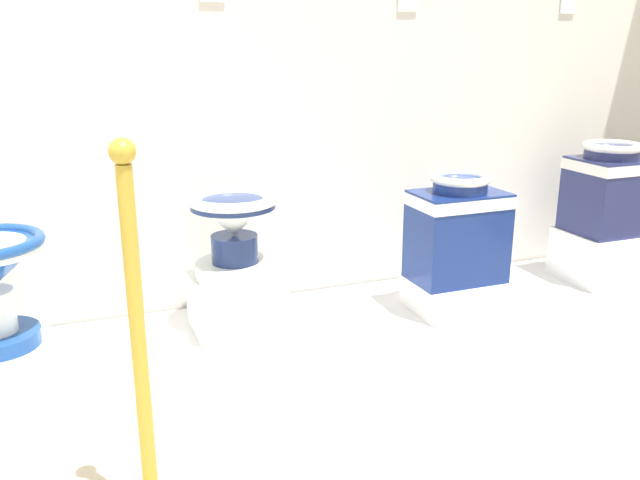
{
  "coord_description": "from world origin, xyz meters",
  "views": [
    {
      "loc": [
        0.98,
        0.04,
        1.23
      ],
      "look_at": [
        1.91,
        2.42,
        0.47
      ],
      "focal_mm": 37.12,
      "sensor_mm": 36.0,
      "label": 1
    }
  ],
  "objects_px": {
    "antique_toilet_squat_floral": "(608,186)",
    "info_placard_fourth": "(569,0)",
    "antique_toilet_pale_glazed": "(234,226)",
    "antique_toilet_leftmost": "(458,227)",
    "plinth_block_central_ornate": "(0,356)",
    "plinth_block_leftmost": "(453,294)",
    "plinth_block_squat_floral": "(599,255)",
    "stanchion_post_near_left": "(144,408)",
    "plinth_block_pale_glazed": "(237,302)"
  },
  "relations": [
    {
      "from": "antique_toilet_squat_floral",
      "to": "info_placard_fourth",
      "type": "height_order",
      "value": "info_placard_fourth"
    },
    {
      "from": "antique_toilet_pale_glazed",
      "to": "antique_toilet_leftmost",
      "type": "xyz_separation_m",
      "value": [
        0.94,
        -0.15,
        -0.06
      ]
    },
    {
      "from": "plinth_block_central_ornate",
      "to": "plinth_block_leftmost",
      "type": "bearing_deg",
      "value": -3.97
    },
    {
      "from": "plinth_block_squat_floral",
      "to": "antique_toilet_leftmost",
      "type": "bearing_deg",
      "value": -175.04
    },
    {
      "from": "plinth_block_leftmost",
      "to": "plinth_block_squat_floral",
      "type": "relative_size",
      "value": 1.06
    },
    {
      "from": "antique_toilet_leftmost",
      "to": "plinth_block_squat_floral",
      "type": "xyz_separation_m",
      "value": [
        0.88,
        0.08,
        -0.26
      ]
    },
    {
      "from": "plinth_block_squat_floral",
      "to": "antique_toilet_squat_floral",
      "type": "relative_size",
      "value": 0.8
    },
    {
      "from": "antique_toilet_leftmost",
      "to": "stanchion_post_near_left",
      "type": "relative_size",
      "value": 0.45
    },
    {
      "from": "antique_toilet_leftmost",
      "to": "antique_toilet_squat_floral",
      "type": "xyz_separation_m",
      "value": [
        0.88,
        0.08,
        0.09
      ]
    },
    {
      "from": "antique_toilet_leftmost",
      "to": "plinth_block_squat_floral",
      "type": "distance_m",
      "value": 0.92
    },
    {
      "from": "plinth_block_squat_floral",
      "to": "antique_toilet_squat_floral",
      "type": "distance_m",
      "value": 0.35
    },
    {
      "from": "plinth_block_central_ornate",
      "to": "antique_toilet_squat_floral",
      "type": "height_order",
      "value": "antique_toilet_squat_floral"
    },
    {
      "from": "plinth_block_leftmost",
      "to": "plinth_block_squat_floral",
      "type": "bearing_deg",
      "value": 4.96
    },
    {
      "from": "plinth_block_squat_floral",
      "to": "stanchion_post_near_left",
      "type": "bearing_deg",
      "value": -159.83
    },
    {
      "from": "plinth_block_pale_glazed",
      "to": "plinth_block_central_ornate",
      "type": "bearing_deg",
      "value": -178.7
    },
    {
      "from": "plinth_block_central_ornate",
      "to": "stanchion_post_near_left",
      "type": "xyz_separation_m",
      "value": [
        0.42,
        -0.89,
        0.19
      ]
    },
    {
      "from": "plinth_block_pale_glazed",
      "to": "stanchion_post_near_left",
      "type": "distance_m",
      "value": 1.04
    },
    {
      "from": "antique_toilet_pale_glazed",
      "to": "antique_toilet_leftmost",
      "type": "relative_size",
      "value": 0.76
    },
    {
      "from": "plinth_block_pale_glazed",
      "to": "antique_toilet_leftmost",
      "type": "relative_size",
      "value": 0.76
    },
    {
      "from": "plinth_block_leftmost",
      "to": "plinth_block_squat_floral",
      "type": "distance_m",
      "value": 0.89
    },
    {
      "from": "plinth_block_leftmost",
      "to": "stanchion_post_near_left",
      "type": "distance_m",
      "value": 1.62
    },
    {
      "from": "plinth_block_central_ornate",
      "to": "plinth_block_squat_floral",
      "type": "relative_size",
      "value": 1.05
    },
    {
      "from": "plinth_block_squat_floral",
      "to": "info_placard_fourth",
      "type": "relative_size",
      "value": 2.8
    },
    {
      "from": "info_placard_fourth",
      "to": "stanchion_post_near_left",
      "type": "xyz_separation_m",
      "value": [
        -2.27,
        -1.22,
        -1.1
      ]
    },
    {
      "from": "plinth_block_central_ornate",
      "to": "info_placard_fourth",
      "type": "height_order",
      "value": "info_placard_fourth"
    },
    {
      "from": "info_placard_fourth",
      "to": "stanchion_post_near_left",
      "type": "bearing_deg",
      "value": -151.85
    },
    {
      "from": "plinth_block_squat_floral",
      "to": "antique_toilet_squat_floral",
      "type": "bearing_deg",
      "value": 180.0
    },
    {
      "from": "plinth_block_leftmost",
      "to": "antique_toilet_pale_glazed",
      "type": "bearing_deg",
      "value": 171.11
    },
    {
      "from": "antique_toilet_pale_glazed",
      "to": "stanchion_post_near_left",
      "type": "distance_m",
      "value": 1.05
    },
    {
      "from": "plinth_block_central_ornate",
      "to": "antique_toilet_pale_glazed",
      "type": "height_order",
      "value": "antique_toilet_pale_glazed"
    },
    {
      "from": "antique_toilet_pale_glazed",
      "to": "stanchion_post_near_left",
      "type": "xyz_separation_m",
      "value": [
        -0.47,
        -0.91,
        -0.2
      ]
    },
    {
      "from": "antique_toilet_squat_floral",
      "to": "info_placard_fourth",
      "type": "bearing_deg",
      "value": 93.66
    },
    {
      "from": "antique_toilet_leftmost",
      "to": "antique_toilet_pale_glazed",
      "type": "bearing_deg",
      "value": 171.11
    },
    {
      "from": "info_placard_fourth",
      "to": "antique_toilet_leftmost",
      "type": "bearing_deg",
      "value": -152.38
    },
    {
      "from": "info_placard_fourth",
      "to": "antique_toilet_pale_glazed",
      "type": "bearing_deg",
      "value": -170.48
    },
    {
      "from": "plinth_block_pale_glazed",
      "to": "antique_toilet_squat_floral",
      "type": "height_order",
      "value": "antique_toilet_squat_floral"
    },
    {
      "from": "plinth_block_central_ornate",
      "to": "antique_toilet_pale_glazed",
      "type": "bearing_deg",
      "value": 1.3
    },
    {
      "from": "plinth_block_central_ornate",
      "to": "antique_toilet_squat_floral",
      "type": "bearing_deg",
      "value": -1.07
    },
    {
      "from": "plinth_block_squat_floral",
      "to": "info_placard_fourth",
      "type": "bearing_deg",
      "value": 93.66
    },
    {
      "from": "plinth_block_central_ornate",
      "to": "stanchion_post_near_left",
      "type": "relative_size",
      "value": 0.36
    },
    {
      "from": "antique_toilet_squat_floral",
      "to": "antique_toilet_leftmost",
      "type": "bearing_deg",
      "value": -175.04
    },
    {
      "from": "antique_toilet_pale_glazed",
      "to": "info_placard_fourth",
      "type": "xyz_separation_m",
      "value": [
        1.8,
        0.3,
        0.9
      ]
    },
    {
      "from": "plinth_block_leftmost",
      "to": "antique_toilet_squat_floral",
      "type": "height_order",
      "value": "antique_toilet_squat_floral"
    },
    {
      "from": "antique_toilet_pale_glazed",
      "to": "plinth_block_squat_floral",
      "type": "distance_m",
      "value": 1.85
    },
    {
      "from": "plinth_block_leftmost",
      "to": "antique_toilet_leftmost",
      "type": "distance_m",
      "value": 0.31
    },
    {
      "from": "stanchion_post_near_left",
      "to": "plinth_block_squat_floral",
      "type": "bearing_deg",
      "value": 20.17
    },
    {
      "from": "plinth_block_leftmost",
      "to": "plinth_block_squat_floral",
      "type": "xyz_separation_m",
      "value": [
        0.88,
        0.08,
        0.05
      ]
    },
    {
      "from": "info_placard_fourth",
      "to": "stanchion_post_near_left",
      "type": "height_order",
      "value": "info_placard_fourth"
    },
    {
      "from": "info_placard_fourth",
      "to": "plinth_block_leftmost",
      "type": "bearing_deg",
      "value": -152.38
    },
    {
      "from": "plinth_block_leftmost",
      "to": "antique_toilet_leftmost",
      "type": "relative_size",
      "value": 0.79
    }
  ]
}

